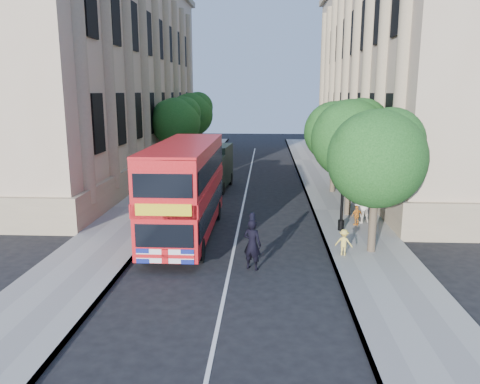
# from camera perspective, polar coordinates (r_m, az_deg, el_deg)

# --- Properties ---
(ground) EXTENTS (120.00, 120.00, 0.00)m
(ground) POSITION_cam_1_polar(r_m,az_deg,el_deg) (17.36, -1.50, -10.50)
(ground) COLOR black
(ground) RESTS_ON ground
(pavement_right) EXTENTS (3.50, 80.00, 0.12)m
(pavement_right) POSITION_cam_1_polar(r_m,az_deg,el_deg) (27.15, 12.46, -2.26)
(pavement_right) COLOR gray
(pavement_right) RESTS_ON ground
(pavement_left) EXTENTS (3.50, 80.00, 0.12)m
(pavement_left) POSITION_cam_1_polar(r_m,az_deg,el_deg) (27.72, -11.72, -1.93)
(pavement_left) COLOR gray
(pavement_left) RESTS_ON ground
(building_right) EXTENTS (12.00, 38.00, 18.00)m
(building_right) POSITION_cam_1_polar(r_m,az_deg,el_deg) (41.92, 21.21, 14.53)
(building_right) COLOR tan
(building_right) RESTS_ON ground
(building_left) EXTENTS (12.00, 38.00, 18.00)m
(building_left) POSITION_cam_1_polar(r_m,az_deg,el_deg) (42.80, -18.12, 14.68)
(building_left) COLOR tan
(building_left) RESTS_ON ground
(tree_right_near) EXTENTS (4.00, 4.00, 6.08)m
(tree_right_near) POSITION_cam_1_polar(r_m,az_deg,el_deg) (19.67, 16.46, 4.55)
(tree_right_near) COLOR #473828
(tree_right_near) RESTS_ON ground
(tree_right_mid) EXTENTS (4.20, 4.20, 6.37)m
(tree_right_mid) POSITION_cam_1_polar(r_m,az_deg,el_deg) (25.49, 13.46, 6.79)
(tree_right_mid) COLOR #473828
(tree_right_mid) RESTS_ON ground
(tree_right_far) EXTENTS (4.00, 4.00, 6.15)m
(tree_right_far) POSITION_cam_1_polar(r_m,az_deg,el_deg) (31.41, 11.54, 7.59)
(tree_right_far) COLOR #473828
(tree_right_far) RESTS_ON ground
(tree_left_far) EXTENTS (4.00, 4.00, 6.30)m
(tree_left_far) POSITION_cam_1_polar(r_m,az_deg,el_deg) (38.76, -7.74, 8.74)
(tree_left_far) COLOR #473828
(tree_left_far) RESTS_ON ground
(tree_left_back) EXTENTS (4.20, 4.20, 6.65)m
(tree_left_back) POSITION_cam_1_polar(r_m,az_deg,el_deg) (46.61, -5.88, 9.66)
(tree_left_back) COLOR #473828
(tree_left_back) RESTS_ON ground
(lamp_post) EXTENTS (0.32, 0.32, 5.16)m
(lamp_post) POSITION_cam_1_polar(r_m,az_deg,el_deg) (22.65, 12.45, 1.25)
(lamp_post) COLOR black
(lamp_post) RESTS_ON pavement_right
(double_decker_bus) EXTENTS (2.53, 9.37, 4.32)m
(double_decker_bus) POSITION_cam_1_polar(r_m,az_deg,el_deg) (21.59, -6.64, 0.60)
(double_decker_bus) COLOR red
(double_decker_bus) RESTS_ON ground
(box_van) EXTENTS (2.51, 5.38, 2.99)m
(box_van) POSITION_cam_1_polar(r_m,az_deg,el_deg) (32.44, -3.38, 2.88)
(box_van) COLOR black
(box_van) RESTS_ON ground
(police_constable) EXTENTS (0.86, 0.73, 1.98)m
(police_constable) POSITION_cam_1_polar(r_m,az_deg,el_deg) (17.90, 1.51, -6.39)
(police_constable) COLOR black
(police_constable) RESTS_ON ground
(woman_pedestrian) EXTENTS (1.11, 1.05, 1.81)m
(woman_pedestrian) POSITION_cam_1_polar(r_m,az_deg,el_deg) (24.53, 14.61, -1.58)
(woman_pedestrian) COLOR silver
(woman_pedestrian) RESTS_ON pavement_right
(child_a) EXTENTS (0.64, 0.48, 1.02)m
(child_a) POSITION_cam_1_polar(r_m,az_deg,el_deg) (24.08, 14.04, -2.78)
(child_a) COLOR orange
(child_a) RESTS_ON pavement_right
(child_b) EXTENTS (0.79, 0.61, 1.09)m
(child_b) POSITION_cam_1_polar(r_m,az_deg,el_deg) (19.64, 12.54, -6.00)
(child_b) COLOR #E7C74E
(child_b) RESTS_ON pavement_right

